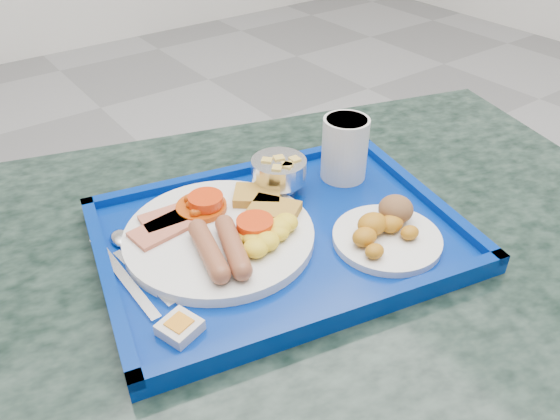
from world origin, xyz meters
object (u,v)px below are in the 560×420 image
table (273,349)px  main_plate (226,232)px  bread_plate (386,230)px  fruit_bowl (279,171)px  juice_cup (345,147)px  tray (280,237)px

table → main_plate: 0.24m
main_plate → bread_plate: (0.18, -0.13, 0.00)m
fruit_bowl → juice_cup: (0.11, -0.02, 0.02)m
main_plate → bread_plate: size_ratio=1.75×
juice_cup → tray: bearing=-160.4°
tray → fruit_bowl: fruit_bowl is taller
table → juice_cup: size_ratio=13.59×
tray → bread_plate: bearing=-41.5°
table → tray: (0.03, 0.02, 0.20)m
bread_plate → juice_cup: (0.06, 0.16, 0.04)m
table → tray: size_ratio=2.47×
main_plate → juice_cup: 0.25m
main_plate → fruit_bowl: (0.13, 0.05, 0.02)m
tray → fruit_bowl: 0.12m
fruit_bowl → bread_plate: bearing=-75.3°
table → bread_plate: size_ratio=9.26×
tray → juice_cup: (0.17, 0.06, 0.06)m
table → bread_plate: bearing=-30.1°
fruit_bowl → juice_cup: size_ratio=0.83×
main_plate → table: bearing=-50.1°
tray → juice_cup: 0.19m
table → tray: 0.21m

